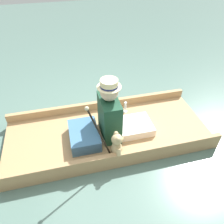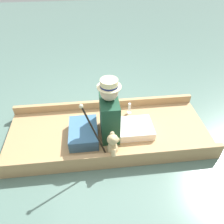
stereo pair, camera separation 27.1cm
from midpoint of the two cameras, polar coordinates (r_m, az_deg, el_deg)
The scene contains 7 objects.
ground_plane at distance 3.07m, azimuth 1.59°, elevation -6.36°, with size 16.00×16.00×0.00m, color slate.
punt_boat at distance 3.02m, azimuth 1.61°, elevation -5.49°, with size 1.10×2.71×0.23m.
seat_cushion at distance 2.86m, azimuth -4.77°, elevation -5.54°, with size 0.52×0.36×0.16m.
seated_person at distance 2.76m, azimuth 3.72°, elevation -1.09°, with size 0.44×0.72×0.83m.
teddy_bear at distance 2.58m, azimuth 3.27°, elevation -9.06°, with size 0.25×0.15×0.36m.
wine_glass at distance 3.24m, azimuth 6.97°, elevation 1.09°, with size 0.06×0.06×0.17m.
walking_cane at distance 2.32m, azimuth -1.65°, elevation -4.60°, with size 0.04×0.28×0.82m.
Camera 2 is at (2.14, -0.19, 2.20)m, focal length 35.00 mm.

